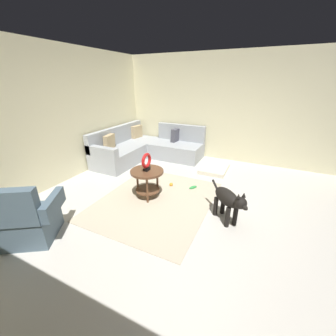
{
  "coord_description": "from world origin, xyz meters",
  "views": [
    {
      "loc": [
        -2.7,
        -0.9,
        2.03
      ],
      "look_at": [
        0.45,
        0.6,
        0.55
      ],
      "focal_mm": 22.17,
      "sensor_mm": 36.0,
      "label": 1
    }
  ],
  "objects_px": {
    "sectional_couch": "(146,148)",
    "dog_toy_bone": "(193,187)",
    "dog_toy_ball": "(171,184)",
    "dog_toy_rope": "(234,203)",
    "armchair": "(27,220)",
    "side_table": "(147,177)",
    "dog_bed_mat": "(214,169)",
    "torus_sculpture": "(146,162)",
    "dog": "(228,200)"
  },
  "relations": [
    {
      "from": "torus_sculpture",
      "to": "dog_toy_rope",
      "type": "relative_size",
      "value": 2.21
    },
    {
      "from": "torus_sculpture",
      "to": "sectional_couch",
      "type": "bearing_deg",
      "value": 31.87
    },
    {
      "from": "dog_bed_mat",
      "to": "dog_toy_rope",
      "type": "bearing_deg",
      "value": -152.72
    },
    {
      "from": "sectional_couch",
      "to": "side_table",
      "type": "xyz_separation_m",
      "value": [
        -1.78,
        -1.11,
        0.12
      ]
    },
    {
      "from": "dog_toy_rope",
      "to": "torus_sculpture",
      "type": "bearing_deg",
      "value": 106.13
    },
    {
      "from": "armchair",
      "to": "dog_toy_bone",
      "type": "xyz_separation_m",
      "value": [
        2.33,
        -1.53,
        -0.29
      ]
    },
    {
      "from": "side_table",
      "to": "torus_sculpture",
      "type": "distance_m",
      "value": 0.29
    },
    {
      "from": "dog_bed_mat",
      "to": "torus_sculpture",
      "type": "bearing_deg",
      "value": 155.05
    },
    {
      "from": "sectional_couch",
      "to": "dog_bed_mat",
      "type": "distance_m",
      "value": 1.95
    },
    {
      "from": "armchair",
      "to": "torus_sculpture",
      "type": "bearing_deg",
      "value": 30.5
    },
    {
      "from": "sectional_couch",
      "to": "torus_sculpture",
      "type": "height_order",
      "value": "sectional_couch"
    },
    {
      "from": "dog_toy_ball",
      "to": "dog_toy_rope",
      "type": "xyz_separation_m",
      "value": [
        -0.13,
        -1.29,
        -0.01
      ]
    },
    {
      "from": "armchair",
      "to": "dog_toy_ball",
      "type": "height_order",
      "value": "armchair"
    },
    {
      "from": "sectional_couch",
      "to": "dog_toy_bone",
      "type": "bearing_deg",
      "value": -122.3
    },
    {
      "from": "sectional_couch",
      "to": "armchair",
      "type": "distance_m",
      "value": 3.46
    },
    {
      "from": "torus_sculpture",
      "to": "dog_toy_bone",
      "type": "height_order",
      "value": "torus_sculpture"
    },
    {
      "from": "torus_sculpture",
      "to": "dog_toy_ball",
      "type": "distance_m",
      "value": 0.91
    },
    {
      "from": "dog_bed_mat",
      "to": "dog",
      "type": "relative_size",
      "value": 1.22
    },
    {
      "from": "dog_bed_mat",
      "to": "dog_toy_ball",
      "type": "relative_size",
      "value": 10.59
    },
    {
      "from": "dog",
      "to": "dog_toy_rope",
      "type": "distance_m",
      "value": 0.65
    },
    {
      "from": "sectional_couch",
      "to": "dog_toy_rope",
      "type": "distance_m",
      "value": 2.96
    },
    {
      "from": "side_table",
      "to": "dog_bed_mat",
      "type": "bearing_deg",
      "value": -24.95
    },
    {
      "from": "armchair",
      "to": "dog_bed_mat",
      "type": "distance_m",
      "value": 3.84
    },
    {
      "from": "dog",
      "to": "dog_toy_bone",
      "type": "height_order",
      "value": "dog"
    },
    {
      "from": "side_table",
      "to": "dog_bed_mat",
      "type": "xyz_separation_m",
      "value": [
        1.77,
        -0.82,
        -0.37
      ]
    },
    {
      "from": "dog_toy_bone",
      "to": "side_table",
      "type": "bearing_deg",
      "value": 134.68
    },
    {
      "from": "dog",
      "to": "dog_toy_bone",
      "type": "xyz_separation_m",
      "value": [
        0.77,
        0.81,
        -0.35
      ]
    },
    {
      "from": "sectional_couch",
      "to": "dog_toy_ball",
      "type": "relative_size",
      "value": 29.77
    },
    {
      "from": "dog_bed_mat",
      "to": "dog_toy_rope",
      "type": "distance_m",
      "value": 1.5
    },
    {
      "from": "armchair",
      "to": "sectional_couch",
      "type": "bearing_deg",
      "value": 61.86
    },
    {
      "from": "side_table",
      "to": "dog_toy_bone",
      "type": "relative_size",
      "value": 3.33
    },
    {
      "from": "dog",
      "to": "dog_toy_rope",
      "type": "xyz_separation_m",
      "value": [
        0.55,
        -0.04,
        -0.35
      ]
    },
    {
      "from": "dog_toy_rope",
      "to": "dog_toy_ball",
      "type": "bearing_deg",
      "value": 84.09
    },
    {
      "from": "dog_bed_mat",
      "to": "dog",
      "type": "height_order",
      "value": "dog"
    },
    {
      "from": "dog_toy_bone",
      "to": "sectional_couch",
      "type": "bearing_deg",
      "value": 57.7
    },
    {
      "from": "sectional_couch",
      "to": "torus_sculpture",
      "type": "relative_size",
      "value": 6.9
    },
    {
      "from": "armchair",
      "to": "dog_toy_rope",
      "type": "relative_size",
      "value": 6.76
    },
    {
      "from": "side_table",
      "to": "dog_bed_mat",
      "type": "relative_size",
      "value": 0.75
    },
    {
      "from": "dog",
      "to": "dog_toy_ball",
      "type": "height_order",
      "value": "dog"
    },
    {
      "from": "dog",
      "to": "dog_toy_bone",
      "type": "distance_m",
      "value": 1.17
    },
    {
      "from": "dog_bed_mat",
      "to": "dog_toy_rope",
      "type": "relative_size",
      "value": 5.43
    },
    {
      "from": "sectional_couch",
      "to": "side_table",
      "type": "height_order",
      "value": "sectional_couch"
    },
    {
      "from": "sectional_couch",
      "to": "dog_toy_bone",
      "type": "height_order",
      "value": "sectional_couch"
    },
    {
      "from": "side_table",
      "to": "dog_toy_rope",
      "type": "bearing_deg",
      "value": -73.87
    },
    {
      "from": "armchair",
      "to": "torus_sculpture",
      "type": "relative_size",
      "value": 3.06
    },
    {
      "from": "dog",
      "to": "torus_sculpture",
      "type": "bearing_deg",
      "value": -51.07
    },
    {
      "from": "dog_toy_rope",
      "to": "dog_bed_mat",
      "type": "bearing_deg",
      "value": 27.28
    },
    {
      "from": "armchair",
      "to": "dog_bed_mat",
      "type": "xyz_separation_m",
      "value": [
        3.44,
        -1.68,
        -0.28
      ]
    },
    {
      "from": "armchair",
      "to": "side_table",
      "type": "bearing_deg",
      "value": 30.5
    },
    {
      "from": "dog",
      "to": "dog_toy_rope",
      "type": "height_order",
      "value": "dog"
    }
  ]
}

